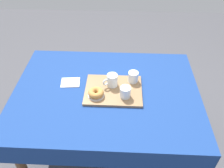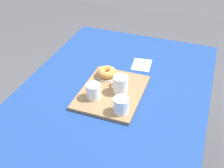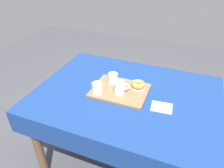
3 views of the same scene
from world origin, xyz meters
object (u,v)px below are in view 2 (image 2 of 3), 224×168
water_glass_far (93,92)px  donut_plate_left (107,76)px  paper_napkin (142,65)px  tea_mug_left (121,85)px  serving_tray (112,92)px  sugar_donut_left (107,72)px  dining_table (115,101)px  water_glass_near (121,106)px

water_glass_far → donut_plate_left: bearing=1.4°
water_glass_far → paper_napkin: bearing=-19.3°
tea_mug_left → paper_napkin: 0.32m
serving_tray → donut_plate_left: bearing=33.4°
sugar_donut_left → paper_napkin: size_ratio=0.79×
dining_table → sugar_donut_left: size_ratio=12.39×
donut_plate_left → sugar_donut_left: (0.00, 0.00, 0.02)m
dining_table → donut_plate_left: (0.06, 0.07, 0.11)m
donut_plate_left → water_glass_far: bearing=-178.6°
dining_table → sugar_donut_left: bearing=49.3°
serving_tray → paper_napkin: size_ratio=2.95×
serving_tray → water_glass_far: water_glass_far is taller
water_glass_near → paper_napkin: bearing=2.8°
water_glass_near → donut_plate_left: (0.25, 0.17, -0.03)m
water_glass_near → donut_plate_left: 0.31m
tea_mug_left → sugar_donut_left: size_ratio=1.01×
tea_mug_left → serving_tray: bearing=106.8°
serving_tray → tea_mug_left: 0.07m
donut_plate_left → water_glass_near: bearing=-146.3°
sugar_donut_left → tea_mug_left: bearing=-131.7°
serving_tray → tea_mug_left: bearing=-73.2°
dining_table → water_glass_near: size_ratio=16.89×
water_glass_far → donut_plate_left: water_glass_far is taller
donut_plate_left → serving_tray: bearing=-146.6°
water_glass_far → sugar_donut_left: water_glass_far is taller
water_glass_near → sugar_donut_left: bearing=33.7°
donut_plate_left → sugar_donut_left: size_ratio=1.06×
tea_mug_left → donut_plate_left: (0.10, 0.12, -0.04)m
sugar_donut_left → paper_napkin: (0.21, -0.15, -0.04)m
water_glass_far → sugar_donut_left: 0.20m
water_glass_far → paper_napkin: (0.40, -0.14, -0.05)m
tea_mug_left → water_glass_near: size_ratio=1.38×
paper_napkin → donut_plate_left: bearing=144.6°
sugar_donut_left → paper_napkin: bearing=-35.4°
water_glass_near → donut_plate_left: size_ratio=0.69×
paper_napkin → water_glass_far: bearing=160.7°
donut_plate_left → paper_napkin: (0.21, -0.15, -0.02)m
tea_mug_left → water_glass_near: 0.16m
dining_table → water_glass_far: 0.21m
dining_table → sugar_donut_left: 0.17m
water_glass_near → sugar_donut_left: 0.30m
tea_mug_left → donut_plate_left: bearing=48.3°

